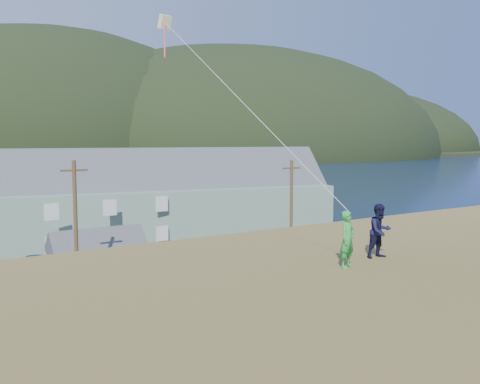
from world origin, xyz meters
name	(u,v)px	position (x,y,z in m)	size (l,w,h in m)	color
ground	(89,326)	(0.00, 0.00, 0.00)	(900.00, 900.00, 0.00)	#0A1638
grass_strip	(100,336)	(0.00, -2.00, 0.05)	(110.00, 8.00, 0.10)	#4C3D19
waterfront_lot	(27,267)	(0.00, 17.00, 0.06)	(72.00, 36.00, 0.12)	#28282B
lodge	(168,200)	(14.73, 19.99, 4.65)	(35.57, 15.91, 12.10)	slate
shed_white	(101,262)	(3.03, 6.77, 2.10)	(6.85, 4.56, 5.42)	beige
utility_poles	(60,242)	(-1.12, 1.50, 4.89)	(34.96, 0.24, 9.80)	#47331E
kite_flyer_green	(348,239)	(1.90, -19.13, 8.04)	(0.61, 0.40, 1.68)	green
kite_flyer_navy	(380,231)	(3.70, -18.73, 8.06)	(0.83, 0.65, 1.72)	black
kite_rig	(167,27)	(0.24, -10.66, 15.35)	(1.44, 4.67, 11.22)	#ECEFB6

